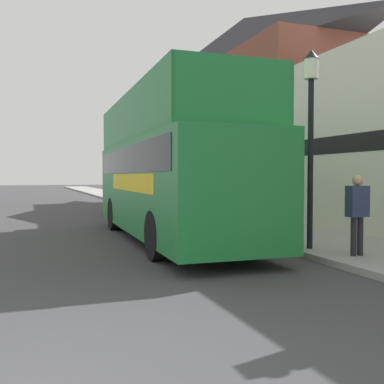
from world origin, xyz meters
The scene contains 8 objects.
ground_plane centered at (0.00, 21.00, 0.00)m, with size 144.00×144.00×0.00m, color #3D3D3F.
sidewalk centered at (7.54, 18.00, 0.07)m, with size 3.33×108.00×0.14m.
brick_terrace_rear centered at (12.20, 20.17, 5.53)m, with size 6.00×17.58×11.07m.
tour_bus centered at (3.95, 8.52, 1.81)m, with size 2.76×9.78×4.07m.
parked_car_ahead_of_bus centered at (4.73, 16.53, 0.65)m, with size 2.01×4.20×1.37m.
pedestrian_third centered at (6.68, 3.94, 1.17)m, with size 0.45×0.25×1.70m.
lamp_post_nearest centered at (6.30, 5.08, 3.31)m, with size 0.35×0.35×4.58m.
lamp_post_second centered at (6.35, 14.92, 3.25)m, with size 0.35×0.35×4.49m.
Camera 1 is at (0.15, -3.69, 1.82)m, focal length 42.00 mm.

